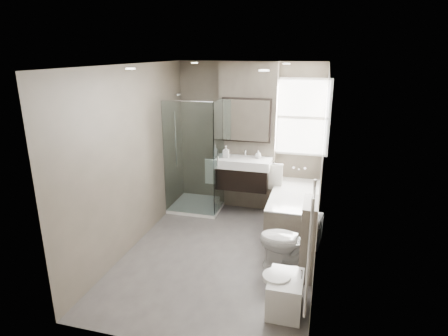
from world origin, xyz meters
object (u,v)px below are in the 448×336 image
(vanity, at_px, (243,173))
(toilet, at_px, (289,242))
(bidet, at_px, (285,293))
(bathtub, at_px, (294,208))

(vanity, height_order, toilet, vanity)
(vanity, height_order, bidet, vanity)
(vanity, xyz_separation_m, bathtub, (0.92, -0.33, -0.43))
(bathtub, xyz_separation_m, toilet, (0.05, -1.31, 0.08))
(bathtub, distance_m, bidet, 2.16)
(vanity, bearing_deg, toilet, -59.27)
(vanity, relative_size, bidet, 1.78)
(vanity, relative_size, bathtub, 0.59)
(toilet, bearing_deg, vanity, -144.01)
(toilet, xyz_separation_m, bidet, (0.04, -0.85, -0.18))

